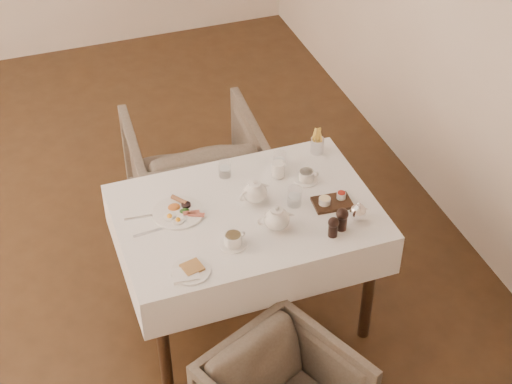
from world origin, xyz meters
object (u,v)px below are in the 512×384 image
object	(u,v)px
armchair_far	(195,173)
breakfast_plate	(178,212)
teapot_centre	(255,191)
table	(247,228)

from	to	relation	value
armchair_far	breakfast_plate	world-z (taller)	breakfast_plate
teapot_centre	breakfast_plate	bearing A→B (deg)	159.98
armchair_far	breakfast_plate	bearing A→B (deg)	72.64
teapot_centre	armchair_far	bearing A→B (deg)	82.73
table	teapot_centre	bearing A→B (deg)	39.73
breakfast_plate	teapot_centre	bearing A→B (deg)	-16.87
table	armchair_far	bearing A→B (deg)	91.89
table	armchair_far	world-z (taller)	table
table	breakfast_plate	xyz separation A→B (m)	(-0.32, 0.10, 0.13)
teapot_centre	table	bearing A→B (deg)	-153.85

